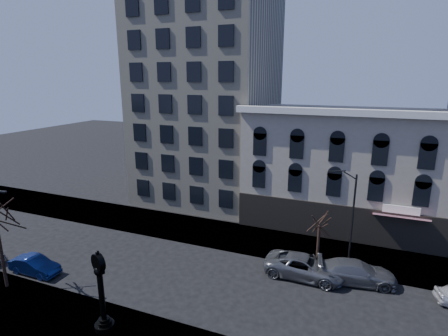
% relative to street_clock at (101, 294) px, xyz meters
% --- Properties ---
extents(ground, '(160.00, 160.00, 0.00)m').
position_rel_street_clock_xyz_m(ground, '(1.49, 7.18, -2.50)').
color(ground, black).
rests_on(ground, ground).
extents(sidewalk_far, '(160.00, 6.00, 0.12)m').
position_rel_street_clock_xyz_m(sidewalk_far, '(1.49, 15.18, -2.44)').
color(sidewalk_far, gray).
rests_on(sidewalk_far, ground).
extents(cream_tower, '(15.90, 15.40, 42.50)m').
position_rel_street_clock_xyz_m(cream_tower, '(-4.62, 26.06, 16.82)').
color(cream_tower, beige).
rests_on(cream_tower, ground).
extents(victorian_row, '(22.60, 11.19, 12.50)m').
position_rel_street_clock_xyz_m(victorian_row, '(13.49, 23.07, 3.49)').
color(victorian_row, '#A89D8A').
rests_on(victorian_row, ground).
extents(street_clock, '(1.19, 1.19, 5.27)m').
position_rel_street_clock_xyz_m(street_clock, '(0.00, 0.00, 0.00)').
color(street_clock, black).
rests_on(street_clock, sidewalk_near).
extents(street_lamp_far, '(2.12, 0.71, 8.29)m').
position_rel_street_clock_xyz_m(street_lamp_far, '(13.01, 13.14, 3.87)').
color(street_lamp_far, black).
rests_on(street_lamp_far, sidewalk_far).
extents(bare_tree_far, '(2.94, 2.94, 5.05)m').
position_rel_street_clock_xyz_m(bare_tree_far, '(11.12, 13.39, 1.42)').
color(bare_tree_far, '#322119').
rests_on(bare_tree_far, sidewalk_far).
extents(car_near_b, '(4.24, 1.52, 1.39)m').
position_rel_street_clock_xyz_m(car_near_b, '(-9.50, 3.16, -1.81)').
color(car_near_b, '#0C194C').
rests_on(car_near_b, ground).
extents(car_far_a, '(6.22, 2.96, 1.71)m').
position_rel_street_clock_xyz_m(car_far_a, '(10.48, 10.63, -1.65)').
color(car_far_a, '#595B60').
rests_on(car_far_a, ground).
extents(car_far_b, '(6.12, 3.29, 1.68)m').
position_rel_street_clock_xyz_m(car_far_b, '(14.27, 11.28, -1.66)').
color(car_far_b, '#595B60').
rests_on(car_far_b, ground).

